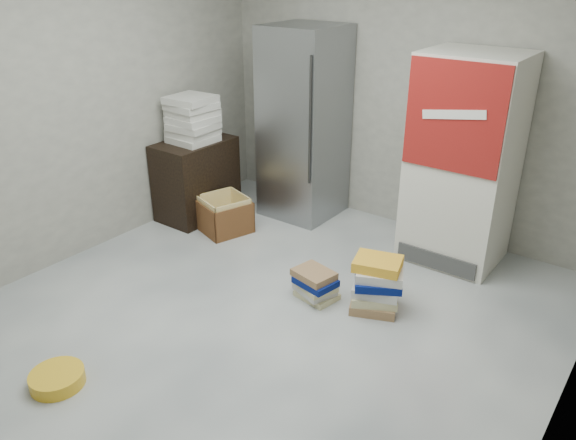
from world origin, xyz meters
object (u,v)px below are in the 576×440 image
Objects in this scene: wood_shelf at (196,179)px; coke_cooler at (463,161)px; cardboard_box at (224,217)px; phonebook_stack_main at (377,285)px; steel_fridge at (304,124)px.

coke_cooler is at bearing 16.28° from wood_shelf.
phonebook_stack_main is at bearing 8.04° from cardboard_box.
wood_shelf is 2.40m from phonebook_stack_main.
phonebook_stack_main is 1.90m from cardboard_box.
cardboard_box is (-2.00, -0.84, -0.76)m from coke_cooler.
steel_fridge is at bearing 179.82° from coke_cooler.
cardboard_box is at bearing -13.49° from wood_shelf.
steel_fridge reaches higher than cardboard_box.
wood_shelf reaches higher than phonebook_stack_main.
steel_fridge is 1.65m from coke_cooler.
steel_fridge is at bearing 118.00° from phonebook_stack_main.
wood_shelf is 0.55m from cardboard_box.
steel_fridge is 4.22× the size of phonebook_stack_main.
wood_shelf is at bearing -138.69° from steel_fridge.
steel_fridge is at bearing 85.52° from cardboard_box.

